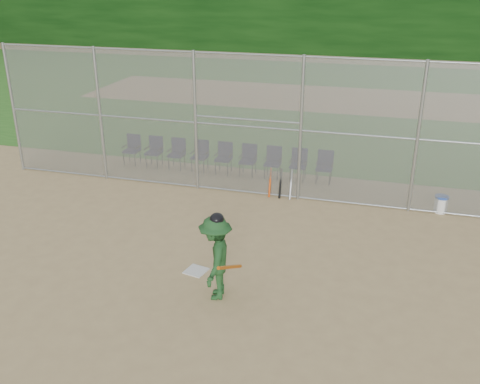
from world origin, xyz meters
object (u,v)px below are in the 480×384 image
(chair_0, at_px, (131,150))
(water_cooler, at_px, (441,204))
(home_plate, at_px, (196,271))
(batter_at_plate, at_px, (216,257))

(chair_0, bearing_deg, water_cooler, -7.74)
(home_plate, xyz_separation_m, chair_0, (-4.40, 5.93, 0.47))
(batter_at_plate, bearing_deg, chair_0, 127.32)
(home_plate, xyz_separation_m, batter_at_plate, (0.72, -0.78, 0.87))
(home_plate, relative_size, chair_0, 0.45)
(batter_at_plate, height_order, chair_0, batter_at_plate)
(home_plate, relative_size, water_cooler, 0.94)
(water_cooler, bearing_deg, home_plate, -138.65)
(water_cooler, height_order, chair_0, chair_0)
(batter_at_plate, relative_size, chair_0, 1.89)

